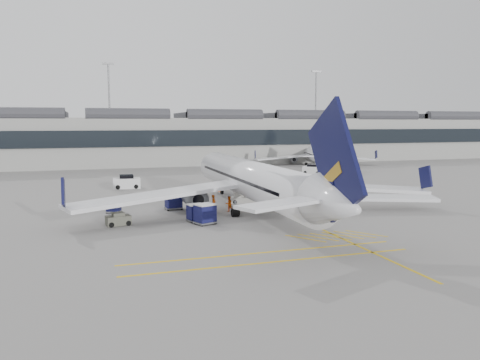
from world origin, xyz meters
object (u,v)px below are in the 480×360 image
object	(u,v)px
pushback_tug	(118,220)
ramp_agent_a	(214,203)
ramp_agent_b	(229,204)
airliner_main	(254,181)
baggage_cart_a	(196,212)
belt_loader	(247,198)

from	to	relation	value
pushback_tug	ramp_agent_a	bearing A→B (deg)	9.75
ramp_agent_a	ramp_agent_b	world-z (taller)	ramp_agent_a
airliner_main	pushback_tug	xyz separation A→B (m)	(-14.88, -2.66, -2.89)
ramp_agent_a	airliner_main	bearing A→B (deg)	-65.93
ramp_agent_a	pushback_tug	size ratio (longest dim) A/B	0.77
pushback_tug	ramp_agent_b	bearing A→B (deg)	6.28
airliner_main	ramp_agent_a	xyz separation A→B (m)	(-4.32, 1.26, -2.50)
baggage_cart_a	ramp_agent_b	world-z (taller)	baggage_cart_a
baggage_cart_a	ramp_agent_a	xyz separation A→B (m)	(3.01, 4.44, 0.01)
baggage_cart_a	ramp_agent_b	size ratio (longest dim) A/B	1.13
ramp_agent_b	belt_loader	bearing A→B (deg)	-141.82
ramp_agent_a	ramp_agent_b	bearing A→B (deg)	-56.18
airliner_main	ramp_agent_b	xyz separation A→B (m)	(-2.62, 1.07, -2.60)
airliner_main	belt_loader	world-z (taller)	airliner_main
airliner_main	belt_loader	bearing A→B (deg)	79.30
pushback_tug	airliner_main	bearing A→B (deg)	-0.48
ramp_agent_b	pushback_tug	xyz separation A→B (m)	(-12.26, -3.73, -0.29)
belt_loader	baggage_cart_a	world-z (taller)	belt_loader
ramp_agent_b	airliner_main	bearing A→B (deg)	145.25
ramp_agent_a	ramp_agent_b	distance (m)	1.72
baggage_cart_a	ramp_agent_a	bearing A→B (deg)	43.87
belt_loader	baggage_cart_a	size ratio (longest dim) A/B	2.72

